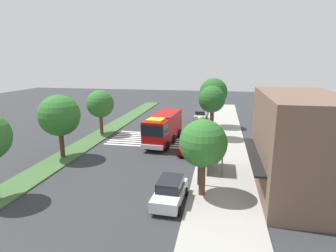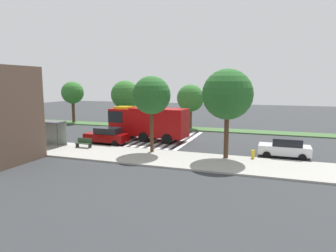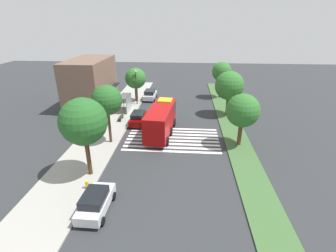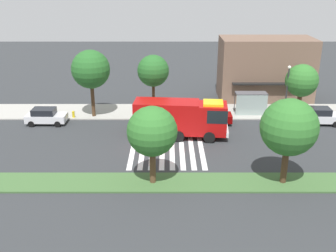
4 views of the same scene
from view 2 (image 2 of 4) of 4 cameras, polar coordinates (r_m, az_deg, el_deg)
ground_plane at (r=34.49m, az=0.76°, el=-2.47°), size 120.00×120.00×0.00m
sidewalk at (r=26.33m, az=-5.48°, el=-5.71°), size 60.00×5.30×0.14m
median_strip at (r=41.84m, az=4.16°, el=-0.50°), size 60.00×3.00×0.14m
crosswalk at (r=34.82m, az=-0.83°, el=-2.36°), size 6.75×11.34×0.01m
fire_truck at (r=33.66m, az=-4.24°, el=0.83°), size 9.34×3.47×3.71m
parked_car_west at (r=27.62m, az=21.44°, el=-3.86°), size 4.24×2.11×1.74m
parked_car_mid at (r=32.04m, az=-11.62°, el=-1.82°), size 4.59×2.09×1.76m
parked_car_east at (r=39.30m, az=-26.42°, el=-0.66°), size 4.50×2.25×1.80m
bus_stop_shelter at (r=32.59m, az=-21.62°, el=-0.31°), size 3.50×1.40×2.46m
bench_near_shelter at (r=30.37m, az=-15.75°, el=-3.11°), size 1.60×0.50×0.90m
street_lamp at (r=35.50m, az=-25.17°, el=2.92°), size 0.36×0.36×5.82m
sidewalk_tree_far_west at (r=25.10m, az=11.29°, el=5.89°), size 4.18×4.18×7.42m
sidewalk_tree_west at (r=26.89m, az=-3.16°, el=5.81°), size 3.43×3.43×6.88m
sidewalk_tree_center at (r=36.35m, az=-27.52°, el=3.80°), size 3.57×3.57×5.87m
median_tree_far_west at (r=41.39m, az=4.31°, el=5.29°), size 3.75×3.75×6.07m
median_tree_west at (r=45.02m, az=-8.15°, el=5.88°), size 4.24×4.24×6.63m
median_tree_center at (r=50.00m, az=-17.75°, el=6.04°), size 3.50×3.50×6.50m
fire_hydrant at (r=26.05m, az=15.90°, el=-5.20°), size 0.28×0.28×0.70m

